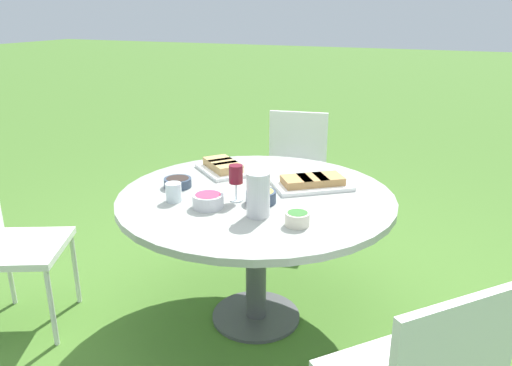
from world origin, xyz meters
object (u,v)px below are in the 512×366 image
chair_near_right (4,235)px  water_pitcher (258,195)px  dining_table (256,211)px  chair_near_left (295,163)px  wine_glass (236,176)px

chair_near_right → water_pitcher: 1.35m
dining_table → chair_near_left: chair_near_left is taller
dining_table → chair_near_left: 1.24m
chair_near_left → water_pitcher: (-0.33, 1.47, 0.31)m
chair_near_right → water_pitcher: bearing=-166.5°
water_pitcher → chair_near_left: bearing=-77.5°
chair_near_left → chair_near_right: bearing=61.9°
chair_near_right → wine_glass: wine_glass is taller
chair_near_left → water_pitcher: bearing=102.5°
dining_table → wine_glass: bearing=66.8°
chair_near_left → chair_near_right: (0.95, 1.78, 0.00)m
chair_near_right → wine_glass: (-1.11, -0.44, 0.33)m
dining_table → chair_near_left: bearing=-80.3°
water_pitcher → wine_glass: size_ratio=1.13×
chair_near_right → wine_glass: size_ratio=4.89×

